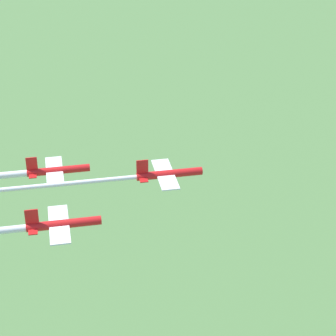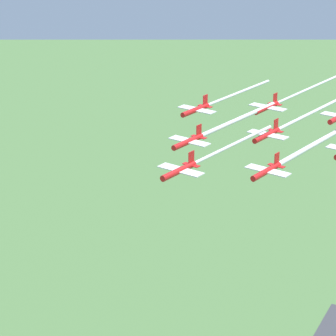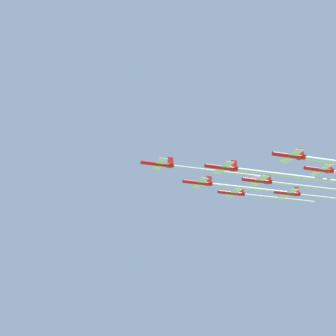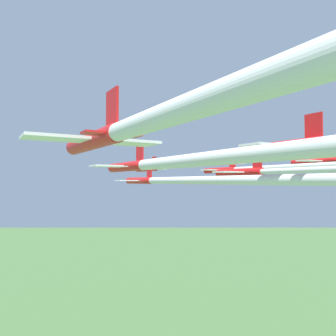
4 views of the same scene
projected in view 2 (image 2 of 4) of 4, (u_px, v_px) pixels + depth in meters
jet_0 at (180, 170)px, 167.56m from camera, size 10.65×10.89×3.75m
jet_1 at (267, 171)px, 176.27m from camera, size 10.65×10.89×3.75m
jet_2 at (189, 141)px, 187.43m from camera, size 10.65×10.89×3.75m
jet_4 at (267, 135)px, 195.38m from camera, size 10.65×10.89×3.75m
jet_5 at (196, 110)px, 206.52m from camera, size 10.65×10.89×3.75m
jet_8 at (267, 107)px, 214.70m from camera, size 10.65×10.89×3.75m
smoke_trail_0 at (234, 144)px, 183.53m from camera, size 15.29×29.36×0.75m
smoke_trail_1 at (332, 135)px, 200.14m from camera, size 25.25×48.49×1.22m
smoke_trail_2 at (239, 119)px, 204.14m from camera, size 16.49×31.27×1.10m
smoke_trail_4 at (318, 110)px, 215.42m from camera, size 20.30×39.14×0.86m
smoke_trail_5 at (239, 93)px, 222.23m from camera, size 14.99×28.74×0.77m
smoke_trail_8 at (313, 87)px, 234.51m from camera, size 19.89×38.53×0.72m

